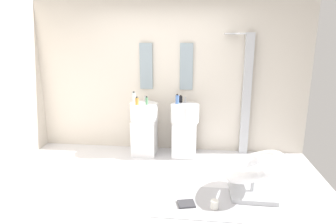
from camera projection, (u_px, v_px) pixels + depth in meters
name	position (u px, v px, depth m)	size (l,w,h in m)	color
ground_plane	(152.00, 193.00, 3.80)	(4.80, 3.60, 0.04)	silver
rear_partition	(167.00, 77.00, 5.07)	(4.80, 0.10, 2.60)	beige
pedestal_sink_left	(144.00, 127.00, 4.97)	(0.47, 0.47, 1.00)	white
pedestal_sink_right	(185.00, 128.00, 4.89)	(0.47, 0.47, 1.00)	white
vanity_mirror_left	(146.00, 66.00, 4.99)	(0.22, 0.03, 0.78)	#8C9EA8
vanity_mirror_right	(186.00, 67.00, 4.92)	(0.22, 0.03, 0.78)	#8C9EA8
shower_column	(246.00, 92.00, 4.86)	(0.49, 0.24, 2.05)	#B7BABF
lounge_chair	(254.00, 170.00, 3.64)	(1.04, 1.03, 0.65)	#B7BABF
area_rug	(196.00, 202.00, 3.56)	(1.03, 0.75, 0.01)	#B2B2B7
magazine_charcoal	(186.00, 204.00, 3.49)	(0.20, 0.17, 0.02)	#38383D
coffee_mug	(215.00, 204.00, 3.40)	(0.09, 0.09, 0.10)	white
soap_bottle_clear	(134.00, 98.00, 4.86)	(0.05, 0.05, 0.20)	silver
soap_bottle_blue	(177.00, 99.00, 4.81)	(0.06, 0.06, 0.17)	#4C72B7
soap_bottle_green	(147.00, 101.00, 4.75)	(0.04, 0.04, 0.14)	#59996B
soap_bottle_black	(181.00, 99.00, 4.93)	(0.06, 0.06, 0.12)	black
soap_bottle_amber	(137.00, 101.00, 4.74)	(0.06, 0.06, 0.13)	#C68C38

